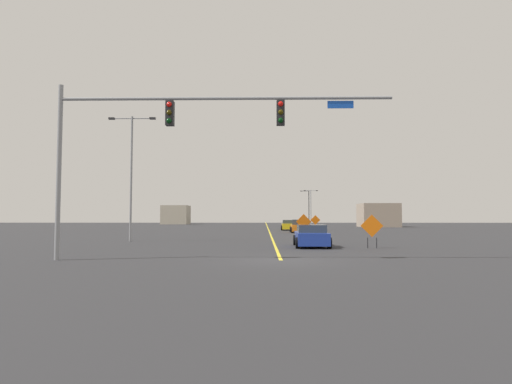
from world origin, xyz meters
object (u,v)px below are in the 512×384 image
(construction_sign_median_near, at_px, (315,221))
(car_yellow_passing, at_px, (289,225))
(traffic_signal_assembly, at_px, (170,128))
(street_lamp_near_left, at_px, (308,206))
(construction_sign_left_lane, at_px, (372,227))
(car_orange_distant, at_px, (299,227))
(construction_sign_right_shoulder, at_px, (304,223))
(car_blue_mid, at_px, (311,236))
(street_lamp_near_right, at_px, (131,168))
(street_lamp_far_left, at_px, (311,204))

(construction_sign_median_near, height_order, car_yellow_passing, construction_sign_median_near)
(traffic_signal_assembly, bearing_deg, street_lamp_near_left, 79.67)
(construction_sign_left_lane, distance_m, car_yellow_passing, 32.92)
(traffic_signal_assembly, relative_size, car_orange_distant, 3.08)
(construction_sign_median_near, bearing_deg, car_yellow_passing, -134.03)
(construction_sign_right_shoulder, bearing_deg, car_blue_mid, -92.03)
(street_lamp_near_left, relative_size, car_blue_mid, 1.73)
(street_lamp_near_left, bearing_deg, traffic_signal_assembly, -100.33)
(traffic_signal_assembly, xyz_separation_m, street_lamp_near_right, (-5.85, 13.64, -0.16))
(construction_sign_right_shoulder, height_order, car_yellow_passing, construction_sign_right_shoulder)
(car_yellow_passing, xyz_separation_m, car_orange_distant, (0.62, -8.26, 0.03))
(street_lamp_far_left, height_order, car_yellow_passing, street_lamp_far_left)
(street_lamp_near_right, xyz_separation_m, car_orange_distant, (13.90, 17.83, -4.76))
(construction_sign_median_near, bearing_deg, street_lamp_far_left, 84.83)
(street_lamp_far_left, relative_size, construction_sign_right_shoulder, 3.73)
(car_blue_mid, bearing_deg, traffic_signal_assembly, -130.33)
(street_lamp_near_right, height_order, construction_sign_left_lane, street_lamp_near_right)
(car_orange_distant, bearing_deg, traffic_signal_assembly, -104.33)
(construction_sign_median_near, distance_m, construction_sign_right_shoulder, 28.38)
(street_lamp_far_left, xyz_separation_m, street_lamp_near_right, (-20.16, -61.68, 0.94))
(street_lamp_far_left, xyz_separation_m, construction_sign_left_lane, (-4.06, -68.38, -3.28))
(traffic_signal_assembly, xyz_separation_m, construction_sign_left_lane, (10.24, 6.94, -4.38))
(street_lamp_near_right, distance_m, construction_sign_left_lane, 17.94)
(traffic_signal_assembly, bearing_deg, construction_sign_median_near, 75.37)
(street_lamp_far_left, height_order, car_blue_mid, street_lamp_far_left)
(construction_sign_median_near, height_order, car_blue_mid, construction_sign_median_near)
(traffic_signal_assembly, distance_m, construction_sign_right_shoulder, 17.92)
(construction_sign_median_near, relative_size, construction_sign_right_shoulder, 0.99)
(construction_sign_median_near, xyz_separation_m, construction_sign_right_shoulder, (-4.31, -28.05, 0.06))
(street_lamp_near_right, bearing_deg, street_lamp_far_left, 71.90)
(car_blue_mid, bearing_deg, construction_sign_right_shoulder, 87.97)
(construction_sign_left_lane, bearing_deg, car_orange_distant, 95.13)
(street_lamp_far_left, bearing_deg, construction_sign_right_shoulder, -96.86)
(car_orange_distant, bearing_deg, street_lamp_near_right, -127.93)
(street_lamp_near_right, bearing_deg, construction_sign_left_lane, -22.62)
(street_lamp_near_right, bearing_deg, construction_sign_median_near, 60.23)
(street_lamp_near_right, bearing_deg, traffic_signal_assembly, -66.78)
(traffic_signal_assembly, bearing_deg, construction_sign_right_shoulder, 65.74)
(car_yellow_passing, bearing_deg, traffic_signal_assembly, -100.58)
(construction_sign_left_lane, bearing_deg, car_blue_mid, 160.99)
(street_lamp_near_left, distance_m, street_lamp_near_right, 64.85)
(street_lamp_near_left, distance_m, construction_sign_right_shoulder, 60.01)
(street_lamp_near_left, distance_m, construction_sign_median_near, 31.75)
(street_lamp_far_left, height_order, construction_sign_median_near, street_lamp_far_left)
(street_lamp_far_left, bearing_deg, car_yellow_passing, -100.95)
(street_lamp_far_left, relative_size, car_yellow_passing, 1.68)
(construction_sign_left_lane, distance_m, car_orange_distant, 24.64)
(street_lamp_far_left, xyz_separation_m, construction_sign_right_shoulder, (-7.15, -59.46, -3.19))
(car_blue_mid, relative_size, car_orange_distant, 0.94)
(traffic_signal_assembly, xyz_separation_m, car_blue_mid, (6.87, 8.10, -4.95))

